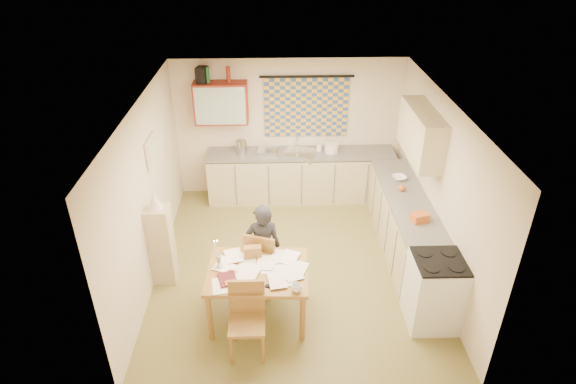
{
  "coord_description": "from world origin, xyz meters",
  "views": [
    {
      "loc": [
        -0.26,
        -5.73,
        4.53
      ],
      "look_at": [
        -0.08,
        0.2,
        1.12
      ],
      "focal_mm": 30.0,
      "sensor_mm": 36.0,
      "label": 1
    }
  ],
  "objects_px": {
    "counter_back": "(301,176)",
    "stove": "(434,291)",
    "counter_right": "(407,231)",
    "person": "(263,248)",
    "chair_far": "(264,269)",
    "shelf_stand": "(161,245)",
    "dining_table": "(258,293)"
  },
  "relations": [
    {
      "from": "chair_far",
      "to": "shelf_stand",
      "type": "relative_size",
      "value": 0.8
    },
    {
      "from": "counter_back",
      "to": "counter_right",
      "type": "distance_m",
      "value": 2.33
    },
    {
      "from": "dining_table",
      "to": "shelf_stand",
      "type": "distance_m",
      "value": 1.56
    },
    {
      "from": "counter_right",
      "to": "stove",
      "type": "height_order",
      "value": "stove"
    },
    {
      "from": "person",
      "to": "chair_far",
      "type": "bearing_deg",
      "value": -156.85
    },
    {
      "from": "dining_table",
      "to": "shelf_stand",
      "type": "xyz_separation_m",
      "value": [
        -1.34,
        0.77,
        0.22
      ]
    },
    {
      "from": "counter_right",
      "to": "shelf_stand",
      "type": "bearing_deg",
      "value": -172.72
    },
    {
      "from": "counter_right",
      "to": "person",
      "type": "height_order",
      "value": "person"
    },
    {
      "from": "chair_far",
      "to": "person",
      "type": "height_order",
      "value": "person"
    },
    {
      "from": "dining_table",
      "to": "shelf_stand",
      "type": "height_order",
      "value": "shelf_stand"
    },
    {
      "from": "shelf_stand",
      "to": "stove",
      "type": "bearing_deg",
      "value": -14.62
    },
    {
      "from": "counter_back",
      "to": "chair_far",
      "type": "bearing_deg",
      "value": -104.53
    },
    {
      "from": "person",
      "to": "stove",
      "type": "bearing_deg",
      "value": 157.23
    },
    {
      "from": "stove",
      "to": "chair_far",
      "type": "bearing_deg",
      "value": 161.21
    },
    {
      "from": "counter_back",
      "to": "chair_far",
      "type": "distance_m",
      "value": 2.53
    },
    {
      "from": "dining_table",
      "to": "person",
      "type": "height_order",
      "value": "person"
    },
    {
      "from": "person",
      "to": "shelf_stand",
      "type": "distance_m",
      "value": 1.42
    },
    {
      "from": "stove",
      "to": "chair_far",
      "type": "relative_size",
      "value": 1.01
    },
    {
      "from": "counter_right",
      "to": "stove",
      "type": "relative_size",
      "value": 3.05
    },
    {
      "from": "counter_right",
      "to": "counter_back",
      "type": "bearing_deg",
      "value": 129.77
    },
    {
      "from": "chair_far",
      "to": "person",
      "type": "bearing_deg",
      "value": 46.29
    },
    {
      "from": "dining_table",
      "to": "chair_far",
      "type": "distance_m",
      "value": 0.58
    },
    {
      "from": "counter_back",
      "to": "chair_far",
      "type": "xyz_separation_m",
      "value": [
        -0.63,
        -2.45,
        -0.15
      ]
    },
    {
      "from": "stove",
      "to": "counter_back",
      "type": "bearing_deg",
      "value": 115.23
    },
    {
      "from": "counter_right",
      "to": "shelf_stand",
      "type": "distance_m",
      "value": 3.57
    },
    {
      "from": "counter_right",
      "to": "shelf_stand",
      "type": "relative_size",
      "value": 2.47
    },
    {
      "from": "person",
      "to": "counter_right",
      "type": "bearing_deg",
      "value": -167.11
    },
    {
      "from": "dining_table",
      "to": "chair_far",
      "type": "height_order",
      "value": "chair_far"
    },
    {
      "from": "stove",
      "to": "chair_far",
      "type": "height_order",
      "value": "stove"
    },
    {
      "from": "dining_table",
      "to": "person",
      "type": "relative_size",
      "value": 0.96
    },
    {
      "from": "counter_back",
      "to": "stove",
      "type": "xyz_separation_m",
      "value": [
        1.49,
        -3.17,
        0.03
      ]
    },
    {
      "from": "counter_back",
      "to": "stove",
      "type": "bearing_deg",
      "value": -64.77
    }
  ]
}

